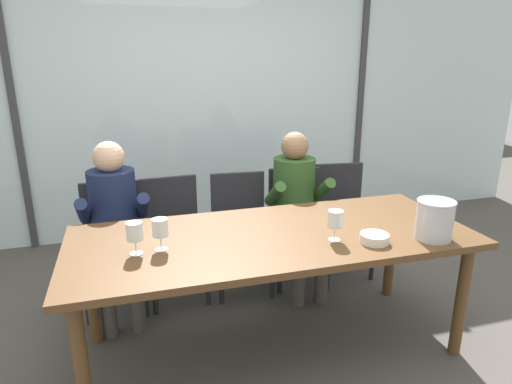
{
  "coord_description": "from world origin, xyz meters",
  "views": [
    {
      "loc": [
        -0.76,
        -2.24,
        1.75
      ],
      "look_at": [
        0.0,
        0.35,
        0.91
      ],
      "focal_mm": 31.08,
      "sensor_mm": 36.0,
      "label": 1
    }
  ],
  "objects_px": {
    "chair_near_curtain": "(113,235)",
    "tasting_bowl": "(374,238)",
    "person_olive_shirt": "(297,201)",
    "ice_bucket_primary": "(435,219)",
    "chair_near_window_right": "(340,209)",
    "wine_glass_near_bucket": "(160,229)",
    "chair_left_of_center": "(173,228)",
    "wine_glass_by_left_taster": "(335,220)",
    "chair_center": "(240,222)",
    "person_navy_polo": "(115,218)",
    "dining_table": "(273,246)",
    "wine_glass_center_pour": "(135,233)",
    "chair_right_of_center": "(296,216)"
  },
  "relations": [
    {
      "from": "ice_bucket_primary",
      "to": "wine_glass_center_pour",
      "type": "relative_size",
      "value": 1.29
    },
    {
      "from": "chair_left_of_center",
      "to": "wine_glass_near_bucket",
      "type": "distance_m",
      "value": 1.0
    },
    {
      "from": "chair_right_of_center",
      "to": "wine_glass_near_bucket",
      "type": "xyz_separation_m",
      "value": [
        -1.13,
        -0.91,
        0.36
      ]
    },
    {
      "from": "chair_near_window_right",
      "to": "wine_glass_center_pour",
      "type": "xyz_separation_m",
      "value": [
        -1.67,
        -0.96,
        0.36
      ]
    },
    {
      "from": "wine_glass_by_left_taster",
      "to": "wine_glass_near_bucket",
      "type": "relative_size",
      "value": 1.0
    },
    {
      "from": "chair_near_curtain",
      "to": "chair_left_of_center",
      "type": "bearing_deg",
      "value": 3.3
    },
    {
      "from": "chair_right_of_center",
      "to": "wine_glass_by_left_taster",
      "type": "distance_m",
      "value": 1.13
    },
    {
      "from": "chair_near_curtain",
      "to": "tasting_bowl",
      "type": "distance_m",
      "value": 1.83
    },
    {
      "from": "chair_left_of_center",
      "to": "chair_center",
      "type": "bearing_deg",
      "value": -5.34
    },
    {
      "from": "dining_table",
      "to": "chair_near_curtain",
      "type": "xyz_separation_m",
      "value": [
        -0.92,
        0.87,
        -0.17
      ]
    },
    {
      "from": "chair_right_of_center",
      "to": "chair_near_window_right",
      "type": "relative_size",
      "value": 1.0
    },
    {
      "from": "chair_near_window_right",
      "to": "tasting_bowl",
      "type": "bearing_deg",
      "value": -101.39
    },
    {
      "from": "chair_near_curtain",
      "to": "chair_center",
      "type": "relative_size",
      "value": 1.0
    },
    {
      "from": "chair_center",
      "to": "ice_bucket_primary",
      "type": "relative_size",
      "value": 3.93
    },
    {
      "from": "tasting_bowl",
      "to": "wine_glass_near_bucket",
      "type": "xyz_separation_m",
      "value": [
        -1.13,
        0.23,
        0.09
      ]
    },
    {
      "from": "chair_left_of_center",
      "to": "ice_bucket_primary",
      "type": "distance_m",
      "value": 1.82
    },
    {
      "from": "person_navy_polo",
      "to": "wine_glass_by_left_taster",
      "type": "relative_size",
      "value": 6.92
    },
    {
      "from": "person_olive_shirt",
      "to": "wine_glass_near_bucket",
      "type": "distance_m",
      "value": 1.35
    },
    {
      "from": "chair_center",
      "to": "wine_glass_near_bucket",
      "type": "bearing_deg",
      "value": -121.46
    },
    {
      "from": "chair_near_curtain",
      "to": "person_olive_shirt",
      "type": "bearing_deg",
      "value": -3.73
    },
    {
      "from": "person_navy_polo",
      "to": "wine_glass_by_left_taster",
      "type": "height_order",
      "value": "person_navy_polo"
    },
    {
      "from": "dining_table",
      "to": "wine_glass_near_bucket",
      "type": "distance_m",
      "value": 0.67
    },
    {
      "from": "person_navy_polo",
      "to": "wine_glass_by_left_taster",
      "type": "bearing_deg",
      "value": -39.69
    },
    {
      "from": "chair_near_curtain",
      "to": "wine_glass_center_pour",
      "type": "bearing_deg",
      "value": -79.39
    },
    {
      "from": "chair_left_of_center",
      "to": "chair_near_window_right",
      "type": "xyz_separation_m",
      "value": [
        1.39,
        0.03,
        0.0
      ]
    },
    {
      "from": "person_navy_polo",
      "to": "chair_right_of_center",
      "type": "bearing_deg",
      "value": 3.39
    },
    {
      "from": "ice_bucket_primary",
      "to": "chair_right_of_center",
      "type": "bearing_deg",
      "value": 106.32
    },
    {
      "from": "chair_near_curtain",
      "to": "ice_bucket_primary",
      "type": "bearing_deg",
      "value": -32.51
    },
    {
      "from": "person_navy_polo",
      "to": "wine_glass_center_pour",
      "type": "height_order",
      "value": "person_navy_polo"
    },
    {
      "from": "chair_near_window_right",
      "to": "ice_bucket_primary",
      "type": "bearing_deg",
      "value": -85.35
    },
    {
      "from": "tasting_bowl",
      "to": "wine_glass_center_pour",
      "type": "bearing_deg",
      "value": 170.18
    },
    {
      "from": "dining_table",
      "to": "ice_bucket_primary",
      "type": "height_order",
      "value": "ice_bucket_primary"
    },
    {
      "from": "person_navy_polo",
      "to": "wine_glass_center_pour",
      "type": "relative_size",
      "value": 6.92
    },
    {
      "from": "chair_near_curtain",
      "to": "ice_bucket_primary",
      "type": "height_order",
      "value": "ice_bucket_primary"
    },
    {
      "from": "person_olive_shirt",
      "to": "ice_bucket_primary",
      "type": "xyz_separation_m",
      "value": [
        0.4,
        -1.06,
        0.19
      ]
    },
    {
      "from": "chair_right_of_center",
      "to": "chair_near_curtain",
      "type": "bearing_deg",
      "value": -171.94
    },
    {
      "from": "dining_table",
      "to": "person_navy_polo",
      "type": "height_order",
      "value": "person_navy_polo"
    },
    {
      "from": "dining_table",
      "to": "tasting_bowl",
      "type": "bearing_deg",
      "value": -28.79
    },
    {
      "from": "chair_near_curtain",
      "to": "person_olive_shirt",
      "type": "distance_m",
      "value": 1.37
    },
    {
      "from": "chair_near_window_right",
      "to": "person_navy_polo",
      "type": "xyz_separation_m",
      "value": [
        -1.79,
        -0.17,
        0.17
      ]
    },
    {
      "from": "chair_center",
      "to": "chair_near_window_right",
      "type": "relative_size",
      "value": 1.0
    },
    {
      "from": "chair_near_window_right",
      "to": "wine_glass_near_bucket",
      "type": "bearing_deg",
      "value": -140.76
    },
    {
      "from": "dining_table",
      "to": "person_navy_polo",
      "type": "xyz_separation_m",
      "value": [
        -0.89,
        0.74,
        0.0
      ]
    },
    {
      "from": "chair_left_of_center",
      "to": "person_navy_polo",
      "type": "bearing_deg",
      "value": -163.91
    },
    {
      "from": "wine_glass_near_bucket",
      "to": "tasting_bowl",
      "type": "bearing_deg",
      "value": -11.67
    },
    {
      "from": "dining_table",
      "to": "person_olive_shirt",
      "type": "relative_size",
      "value": 1.92
    },
    {
      "from": "person_navy_polo",
      "to": "wine_glass_near_bucket",
      "type": "height_order",
      "value": "person_navy_polo"
    },
    {
      "from": "chair_near_curtain",
      "to": "wine_glass_near_bucket",
      "type": "relative_size",
      "value": 5.09
    },
    {
      "from": "tasting_bowl",
      "to": "wine_glass_center_pour",
      "type": "xyz_separation_m",
      "value": [
        -1.26,
        0.22,
        0.09
      ]
    },
    {
      "from": "dining_table",
      "to": "chair_near_curtain",
      "type": "height_order",
      "value": "chair_near_curtain"
    }
  ]
}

